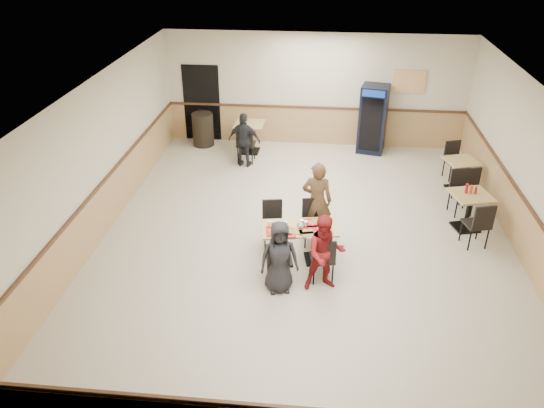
# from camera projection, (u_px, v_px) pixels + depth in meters

# --- Properties ---
(ground) EXTENTS (10.00, 10.00, 0.00)m
(ground) POSITION_uv_depth(u_px,v_px,m) (305.00, 239.00, 10.42)
(ground) COLOR beige
(ground) RESTS_ON ground
(room_shell) EXTENTS (10.00, 10.00, 10.00)m
(room_shell) POSITION_uv_depth(u_px,v_px,m) (388.00, 163.00, 12.21)
(room_shell) COLOR silver
(room_shell) RESTS_ON ground
(main_table) EXTENTS (1.43, 0.89, 0.72)m
(main_table) POSITION_uv_depth(u_px,v_px,m) (299.00, 239.00, 9.54)
(main_table) COLOR black
(main_table) RESTS_ON ground
(main_chairs) EXTENTS (1.44, 1.75, 0.91)m
(main_chairs) POSITION_uv_depth(u_px,v_px,m) (296.00, 240.00, 9.55)
(main_chairs) COLOR black
(main_chairs) RESTS_ON ground
(diner_woman_left) EXTENTS (0.71, 0.55, 1.30)m
(diner_woman_left) POSITION_uv_depth(u_px,v_px,m) (279.00, 257.00, 8.72)
(diner_woman_left) COLOR black
(diner_woman_left) RESTS_ON ground
(diner_woman_right) EXTENTS (0.77, 0.66, 1.38)m
(diner_woman_right) POSITION_uv_depth(u_px,v_px,m) (325.00, 253.00, 8.75)
(diner_woman_right) COLOR maroon
(diner_woman_right) RESTS_ON ground
(diner_man_opposite) EXTENTS (0.60, 0.41, 1.59)m
(diner_man_opposite) POSITION_uv_depth(u_px,v_px,m) (317.00, 201.00, 10.12)
(diner_man_opposite) COLOR brown
(diner_man_opposite) RESTS_ON ground
(lone_diner) EXTENTS (0.85, 0.46, 1.38)m
(lone_diner) POSITION_uv_depth(u_px,v_px,m) (244.00, 140.00, 13.10)
(lone_diner) COLOR black
(lone_diner) RESTS_ON ground
(tabletop_clutter) EXTENTS (1.19, 0.79, 0.12)m
(tabletop_clutter) POSITION_uv_depth(u_px,v_px,m) (299.00, 229.00, 9.34)
(tabletop_clutter) COLOR red
(tabletop_clutter) RESTS_ON main_table
(side_table_near) EXTENTS (0.88, 0.88, 0.77)m
(side_table_near) POSITION_uv_depth(u_px,v_px,m) (469.00, 206.00, 10.53)
(side_table_near) COLOR black
(side_table_near) RESTS_ON ground
(side_table_near_chair_south) EXTENTS (0.56, 0.56, 0.98)m
(side_table_near_chair_south) POSITION_uv_depth(u_px,v_px,m) (476.00, 223.00, 10.00)
(side_table_near_chair_south) COLOR black
(side_table_near_chair_south) RESTS_ON ground
(side_table_near_chair_north) EXTENTS (0.56, 0.56, 0.98)m
(side_table_near_chair_north) POSITION_uv_depth(u_px,v_px,m) (462.00, 193.00, 11.08)
(side_table_near_chair_north) COLOR black
(side_table_near_chair_north) RESTS_ON ground
(side_table_far) EXTENTS (0.85, 0.85, 0.73)m
(side_table_far) POSITION_uv_depth(u_px,v_px,m) (460.00, 170.00, 12.06)
(side_table_far) COLOR black
(side_table_far) RESTS_ON ground
(side_table_far_chair_south) EXTENTS (0.53, 0.53, 0.92)m
(side_table_far_chair_south) POSITION_uv_depth(u_px,v_px,m) (465.00, 183.00, 11.56)
(side_table_far_chair_south) COLOR black
(side_table_far_chair_south) RESTS_ON ground
(side_table_far_chair_north) EXTENTS (0.53, 0.53, 0.92)m
(side_table_far_chair_north) POSITION_uv_depth(u_px,v_px,m) (455.00, 161.00, 12.58)
(side_table_far_chair_north) COLOR black
(side_table_far_chair_north) RESTS_ON ground
(condiment_caddy) EXTENTS (0.23, 0.06, 0.20)m
(condiment_caddy) POSITION_uv_depth(u_px,v_px,m) (470.00, 189.00, 10.41)
(condiment_caddy) COLOR #AD0C25
(condiment_caddy) RESTS_ON side_table_near
(back_table) EXTENTS (0.77, 0.77, 0.80)m
(back_table) POSITION_uv_depth(u_px,v_px,m) (250.00, 133.00, 13.97)
(back_table) COLOR black
(back_table) RESTS_ON ground
(back_table_chair_lone) EXTENTS (0.49, 0.49, 1.02)m
(back_table_chair_lone) POSITION_uv_depth(u_px,v_px,m) (246.00, 143.00, 13.42)
(back_table_chair_lone) COLOR black
(back_table_chair_lone) RESTS_ON ground
(pepsi_cooler) EXTENTS (0.80, 0.80, 1.79)m
(pepsi_cooler) POSITION_uv_depth(u_px,v_px,m) (373.00, 119.00, 13.86)
(pepsi_cooler) COLOR black
(pepsi_cooler) RESTS_ON ground
(trash_bin) EXTENTS (0.57, 0.57, 0.90)m
(trash_bin) POSITION_uv_depth(u_px,v_px,m) (203.00, 129.00, 14.44)
(trash_bin) COLOR black
(trash_bin) RESTS_ON ground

